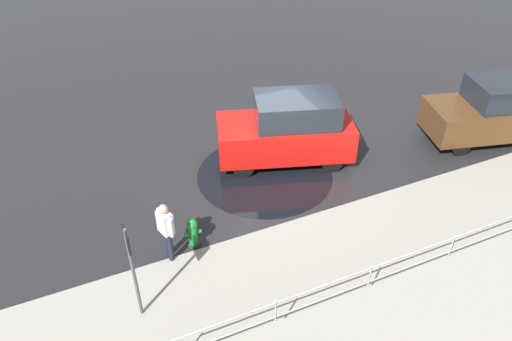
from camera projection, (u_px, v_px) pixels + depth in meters
The scene contains 9 objects.
ground_plane at pixel (274, 162), 14.94m from camera, with size 60.00×60.00×0.00m, color black.
kerb_strip at pixel (351, 254), 11.83m from camera, with size 24.00×3.20×0.04m, color gray.
moving_hatchback at pixel (288, 130), 14.45m from camera, with size 4.24×2.83×2.06m.
parked_sedan at pixel (500, 110), 15.47m from camera, with size 4.61×2.80×1.98m.
fire_hydrant at pixel (193, 233), 11.86m from camera, with size 0.42×0.31×0.80m.
pedestrian at pixel (166, 228), 11.17m from camera, with size 0.33×0.55×1.62m.
metal_railing at pixel (412, 261), 10.66m from camera, with size 10.84×0.04×1.05m.
sign_post at pixel (131, 261), 9.51m from camera, with size 0.07×0.44×2.40m.
puddle_patch at pixel (265, 174), 14.40m from camera, with size 3.91×3.91×0.01m, color black.
Camera 1 is at (5.49, 10.94, 8.58)m, focal length 35.00 mm.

